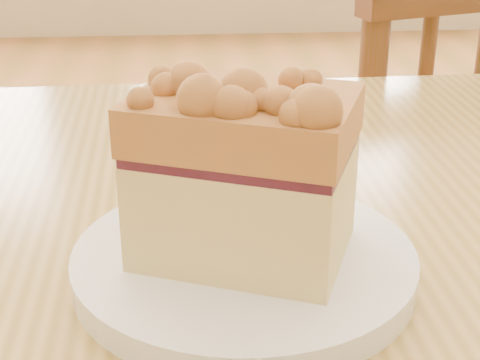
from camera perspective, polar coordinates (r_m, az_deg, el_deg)
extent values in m
cube|color=#562B17|center=(1.21, 11.21, -3.49)|extent=(0.49, 0.49, 0.04)
cylinder|color=#562B17|center=(1.52, 12.41, -7.49)|extent=(0.03, 0.03, 0.40)
cylinder|color=#562B17|center=(1.38, 1.25, -10.24)|extent=(0.03, 0.03, 0.40)
cylinder|color=#562B17|center=(0.91, 9.78, 1.91)|extent=(0.03, 0.03, 0.43)
cylinder|color=#562B17|center=(1.00, 17.52, 2.63)|extent=(0.02, 0.02, 0.37)
cylinder|color=#562B17|center=(0.95, 13.57, 1.99)|extent=(0.02, 0.02, 0.37)
cylinder|color=white|center=(0.42, 0.31, -6.40)|extent=(0.19, 0.19, 0.02)
cylinder|color=white|center=(0.42, 0.31, -6.86)|extent=(0.13, 0.13, 0.01)
cube|color=#E2CF7F|center=(0.40, 0.32, -1.75)|extent=(0.13, 0.12, 0.06)
cube|color=#3E1123|center=(0.39, 0.33, 2.59)|extent=(0.13, 0.12, 0.01)
cube|color=#9E6031|center=(0.38, 0.34, 4.76)|extent=(0.14, 0.12, 0.03)
sphere|color=#9E6031|center=(0.39, -4.91, 7.86)|extent=(0.02, 0.02, 0.02)
sphere|color=#9E6031|center=(0.38, 5.85, 7.01)|extent=(0.01, 0.01, 0.01)
sphere|color=#9E6031|center=(0.36, -0.97, 6.25)|extent=(0.01, 0.01, 0.01)
sphere|color=#9E6031|center=(0.37, -0.57, 6.87)|extent=(0.02, 0.02, 0.02)
sphere|color=#9E6031|center=(0.35, 6.44, 5.79)|extent=(0.02, 0.02, 0.02)
sphere|color=#9E6031|center=(0.40, -5.71, 7.72)|extent=(0.01, 0.01, 0.01)
sphere|color=#9E6031|center=(0.39, -5.47, 7.41)|extent=(0.01, 0.01, 0.01)
sphere|color=#9E6031|center=(0.40, -0.26, 8.23)|extent=(0.02, 0.02, 0.02)
sphere|color=#9E6031|center=(0.40, 4.83, 8.22)|extent=(0.02, 0.02, 0.02)
sphere|color=#9E6031|center=(0.38, 4.66, 7.34)|extent=(0.02, 0.02, 0.02)
sphere|color=#9E6031|center=(0.37, -3.54, 6.57)|extent=(0.01, 0.01, 0.01)
sphere|color=#9E6031|center=(0.34, 5.66, 4.94)|extent=(0.01, 0.01, 0.01)
sphere|color=#9E6031|center=(0.36, 3.46, 5.97)|extent=(0.02, 0.02, 0.02)
sphere|color=#9E6031|center=(0.40, -3.04, 7.79)|extent=(0.02, 0.02, 0.02)
sphere|color=#9E6031|center=(0.38, 0.29, 7.23)|extent=(0.02, 0.02, 0.02)
sphere|color=#9E6031|center=(0.36, 5.24, 6.51)|extent=(0.02, 0.02, 0.02)
sphere|color=#9E6031|center=(0.39, 4.75, 7.23)|extent=(0.01, 0.01, 0.01)
sphere|color=#9E6031|center=(0.36, 0.08, 6.24)|extent=(0.02, 0.02, 0.02)
sphere|color=#9E6031|center=(0.36, -4.02, 6.18)|extent=(0.02, 0.02, 0.02)
sphere|color=#9E6031|center=(0.38, -0.23, 7.22)|extent=(0.02, 0.02, 0.02)
sphere|color=#9E6031|center=(0.41, -7.11, 1.38)|extent=(0.02, 0.02, 0.02)
sphere|color=#9E6031|center=(0.41, -8.30, 1.55)|extent=(0.01, 0.01, 0.01)
sphere|color=#9E6031|center=(0.40, -8.43, 1.11)|extent=(0.01, 0.01, 0.01)
sphere|color=#9E6031|center=(0.39, -8.04, 6.28)|extent=(0.02, 0.02, 0.02)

